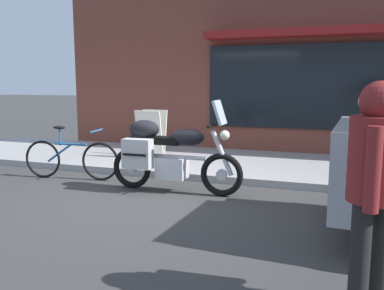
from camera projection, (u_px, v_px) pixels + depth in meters
ground_plane at (152, 198)px, 5.96m from camera, size 80.00×80.00×0.00m
touring_motorcycle at (166, 152)px, 6.20m from camera, size 2.09×0.68×1.40m
parked_bicycle at (71, 158)px, 7.06m from camera, size 1.70×0.48×0.92m
pedestrian_walking at (376, 171)px, 2.84m from camera, size 0.44×0.55×1.66m
sandwich_board_sign at (151, 134)px, 8.47m from camera, size 0.55×0.42×0.96m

